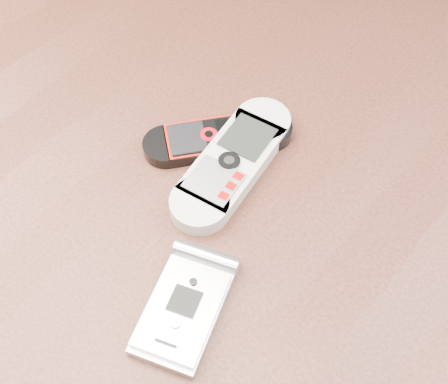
{
  "coord_description": "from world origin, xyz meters",
  "views": [
    {
      "loc": [
        0.2,
        -0.24,
        1.22
      ],
      "look_at": [
        0.01,
        0.0,
        0.76
      ],
      "focal_mm": 50.0,
      "sensor_mm": 36.0,
      "label": 1
    }
  ],
  "objects_px": {
    "nokia_white": "(233,162)",
    "nokia_black_red": "(218,138)",
    "motorola_razr": "(184,308)",
    "table": "(220,252)"
  },
  "relations": [
    {
      "from": "nokia_white",
      "to": "motorola_razr",
      "type": "distance_m",
      "value": 0.15
    },
    {
      "from": "table",
      "to": "nokia_white",
      "type": "relative_size",
      "value": 7.27
    },
    {
      "from": "table",
      "to": "nokia_black_red",
      "type": "bearing_deg",
      "value": 131.01
    },
    {
      "from": "nokia_white",
      "to": "nokia_black_red",
      "type": "bearing_deg",
      "value": 145.79
    },
    {
      "from": "table",
      "to": "nokia_white",
      "type": "distance_m",
      "value": 0.12
    },
    {
      "from": "table",
      "to": "nokia_black_red",
      "type": "relative_size",
      "value": 8.32
    },
    {
      "from": "nokia_white",
      "to": "nokia_black_red",
      "type": "distance_m",
      "value": 0.03
    },
    {
      "from": "nokia_black_red",
      "to": "motorola_razr",
      "type": "xyz_separation_m",
      "value": [
        0.09,
        -0.15,
        0.0
      ]
    },
    {
      "from": "table",
      "to": "nokia_white",
      "type": "bearing_deg",
      "value": 108.41
    },
    {
      "from": "nokia_black_red",
      "to": "motorola_razr",
      "type": "height_order",
      "value": "motorola_razr"
    }
  ]
}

